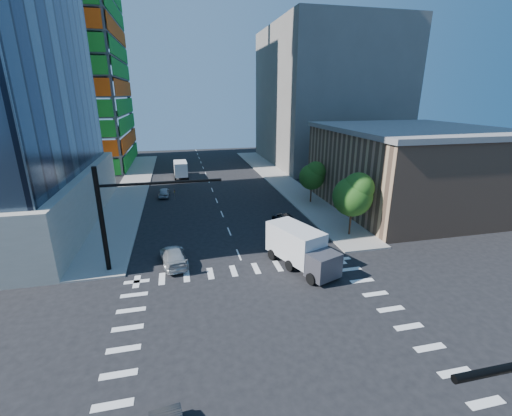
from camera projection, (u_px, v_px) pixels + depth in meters
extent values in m
plane|color=black|center=(273.00, 338.00, 21.47)|extent=(160.00, 160.00, 0.00)
cube|color=silver|center=(273.00, 337.00, 21.47)|extent=(20.00, 20.00, 0.01)
cube|color=gray|center=(280.00, 180.00, 61.10)|extent=(5.00, 60.00, 0.15)
cube|color=gray|center=(133.00, 188.00, 55.78)|extent=(5.00, 60.00, 0.15)
cube|color=#1B9528|center=(118.00, 42.00, 67.92)|extent=(0.12, 24.00, 49.00)
cube|color=#E04E0D|center=(21.00, 28.00, 53.59)|extent=(24.00, 0.12, 49.00)
cube|color=#8E6A52|center=(409.00, 170.00, 45.56)|extent=(20.00, 22.00, 10.00)
cube|color=slate|center=(415.00, 129.00, 43.89)|extent=(20.50, 22.50, 0.60)
cube|color=#68635E|center=(326.00, 97.00, 73.67)|extent=(24.00, 30.00, 28.00)
cylinder|color=black|center=(102.00, 220.00, 28.19)|extent=(0.40, 0.40, 9.00)
cylinder|color=black|center=(161.00, 183.00, 28.34)|extent=(10.00, 0.24, 0.24)
imported|color=black|center=(175.00, 195.00, 28.90)|extent=(0.16, 0.20, 1.00)
cylinder|color=#382316|center=(350.00, 224.00, 36.67)|extent=(0.20, 0.20, 2.27)
sphere|color=#204D14|center=(352.00, 197.00, 35.70)|extent=(4.16, 4.16, 4.16)
sphere|color=#316822|center=(358.00, 188.00, 35.20)|extent=(3.25, 3.25, 3.25)
cylinder|color=#382316|center=(311.00, 195.00, 47.89)|extent=(0.20, 0.20, 1.92)
sphere|color=#204D14|center=(312.00, 177.00, 47.07)|extent=(3.52, 3.52, 3.52)
sphere|color=#316822|center=(316.00, 171.00, 46.61)|extent=(2.75, 2.75, 2.75)
imported|color=black|center=(288.00, 221.00, 39.27)|extent=(2.92, 4.98, 1.30)
imported|color=silver|center=(174.00, 256.00, 30.59)|extent=(2.77, 5.35, 1.48)
imported|color=#9EA0A5|center=(164.00, 192.00, 50.95)|extent=(1.90, 4.07, 1.35)
cube|color=silver|center=(303.00, 246.00, 29.48)|extent=(4.34, 5.98, 2.81)
cube|color=#44434B|center=(303.00, 254.00, 29.70)|extent=(3.02, 2.70, 2.06)
cube|color=silver|center=(180.00, 167.00, 62.87)|extent=(2.39, 4.75, 2.43)
cube|color=#44434B|center=(181.00, 171.00, 63.06)|extent=(2.20, 1.75, 1.78)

